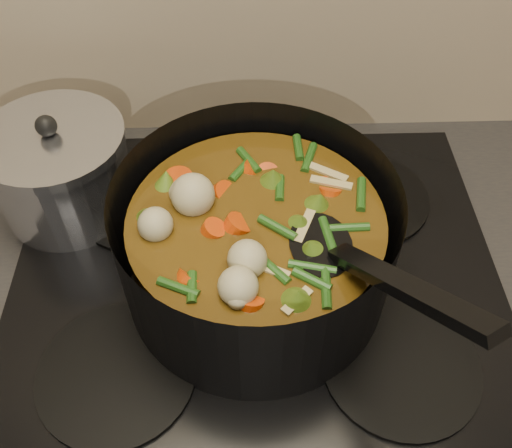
{
  "coord_description": "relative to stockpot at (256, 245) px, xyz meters",
  "views": [
    {
      "loc": [
        -0.01,
        1.51,
        1.53
      ],
      "look_at": [
        -0.0,
        1.92,
        1.04
      ],
      "focal_mm": 40.0,
      "sensor_mm": 36.0,
      "label": 1
    }
  ],
  "objects": [
    {
      "name": "counter",
      "position": [
        -0.0,
        0.01,
        -0.55
      ],
      "size": [
        2.64,
        0.64,
        0.91
      ],
      "color": "brown",
      "rests_on": "ground"
    },
    {
      "name": "stovetop",
      "position": [
        -0.0,
        0.01,
        -0.08
      ],
      "size": [
        0.62,
        0.54,
        0.03
      ],
      "color": "black",
      "rests_on": "counter"
    },
    {
      "name": "stockpot",
      "position": [
        0.0,
        0.0,
        0.0
      ],
      "size": [
        0.4,
        0.42,
        0.23
      ],
      "rotation": [
        0.0,
        0.0,
        0.3
      ],
      "color": "black",
      "rests_on": "stovetop"
    },
    {
      "name": "saucepan",
      "position": [
        -0.26,
        0.14,
        -0.01
      ],
      "size": [
        0.19,
        0.19,
        0.15
      ],
      "rotation": [
        0.0,
        0.0,
        0.03
      ],
      "color": "silver",
      "rests_on": "stovetop"
    }
  ]
}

